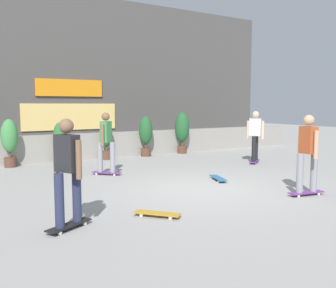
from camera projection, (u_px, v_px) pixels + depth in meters
ground_plane at (203, 190)px, 8.45m from camera, size 48.00×48.00×0.00m
planter_wall at (103, 145)px, 13.49m from camera, size 18.00×0.40×0.90m
building_backdrop at (68, 74)px, 16.59m from camera, size 20.00×2.08×6.50m
potted_plant_0 at (9, 139)px, 11.42m from camera, size 0.50×0.50×1.47m
potted_plant_1 at (60, 140)px, 12.23m from camera, size 0.43×0.43×1.33m
potted_plant_2 at (106, 139)px, 13.07m from camera, size 0.41×0.41×1.29m
potted_plant_3 at (146, 133)px, 13.86m from camera, size 0.50×0.50×1.48m
potted_plant_4 at (182, 129)px, 14.68m from camera, size 0.57×0.57×1.61m
skater_mid_plaza at (255, 134)px, 12.22m from camera, size 0.77×0.63×1.70m
skater_far_left at (308, 151)px, 7.81m from camera, size 0.82×0.55×1.70m
skater_far_right at (68, 169)px, 5.67m from camera, size 0.80×0.55×1.70m
skater_by_wall_right at (106, 140)px, 10.14m from camera, size 0.70×0.71×1.70m
skateboard_near_camera at (157, 213)px, 6.39m from camera, size 0.67×0.74×0.08m
skateboard_aside at (218, 178)px, 9.48m from camera, size 0.45×0.82×0.08m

